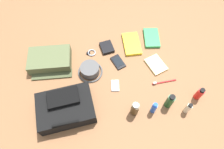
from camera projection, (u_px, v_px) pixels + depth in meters
ground_plane at (112, 78)px, 1.41m from camera, size 2.64×2.02×0.02m
backpack at (66, 108)px, 1.23m from camera, size 0.35×0.26×0.13m
toiletry_pouch at (50, 60)px, 1.42m from camera, size 0.32×0.27×0.08m
bucket_hat at (90, 70)px, 1.40m from camera, size 0.18×0.18×0.07m
sunscreen_spray at (199, 94)px, 1.28m from camera, size 0.04×0.04×0.11m
lotion_bottle at (188, 108)px, 1.24m from camera, size 0.03×0.03×0.10m
shampoo_bottle at (170, 101)px, 1.25m from camera, size 0.05×0.05×0.13m
deodorant_spray at (154, 108)px, 1.23m from camera, size 0.03×0.03×0.11m
cologne_bottle at (135, 109)px, 1.22m from camera, size 0.05×0.05×0.13m
paperback_novel at (152, 38)px, 1.56m from camera, size 0.15×0.20×0.02m
travel_guidebook at (132, 44)px, 1.53m from camera, size 0.14×0.22×0.02m
cell_phone at (118, 62)px, 1.46m from camera, size 0.10×0.13×0.01m
media_player at (115, 86)px, 1.36m from camera, size 0.07×0.09×0.01m
wristwatch at (91, 53)px, 1.50m from camera, size 0.07×0.06×0.01m
toothbrush at (163, 82)px, 1.37m from camera, size 0.17×0.01×0.02m
wallet at (107, 47)px, 1.51m from camera, size 0.10×0.12×0.02m
notepad at (156, 65)px, 1.44m from camera, size 0.15×0.18×0.02m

